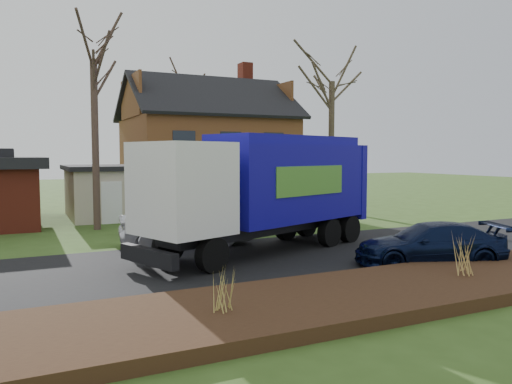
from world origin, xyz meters
name	(u,v)px	position (x,y,z in m)	size (l,w,h in m)	color
ground	(293,256)	(0.00, 0.00, 0.00)	(120.00, 120.00, 0.00)	#324E1A
road	(293,255)	(0.00, 0.00, 0.01)	(80.00, 7.00, 0.02)	black
mulch_verge	(401,289)	(0.00, -5.30, 0.15)	(80.00, 3.50, 0.30)	black
main_house	(199,144)	(1.49, 13.91, 4.03)	(12.95, 8.95, 9.26)	beige
garbage_truck	(267,185)	(-0.45, 1.06, 2.36)	(9.84, 5.74, 4.09)	black
silver_sedan	(186,225)	(-2.71, 3.38, 0.80)	(1.69, 4.84, 1.60)	#96989D
navy_wagon	(430,244)	(3.06, -3.12, 0.66)	(1.86, 4.58, 1.33)	black
tree_front_west	(93,35)	(-5.14, 9.04, 8.75)	(3.57, 3.57, 10.62)	#46342A
tree_front_east	(332,60)	(8.80, 10.79, 9.06)	(4.01, 4.01, 11.15)	#473B2A
tree_back	(187,76)	(2.97, 20.72, 9.12)	(3.46, 3.46, 10.94)	#402F26
grass_clump_west	(224,291)	(-4.72, -5.48, 0.72)	(0.31, 0.26, 0.83)	#AC9C4C
grass_clump_mid	(462,254)	(2.07, -5.26, 0.85)	(0.39, 0.32, 1.09)	tan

